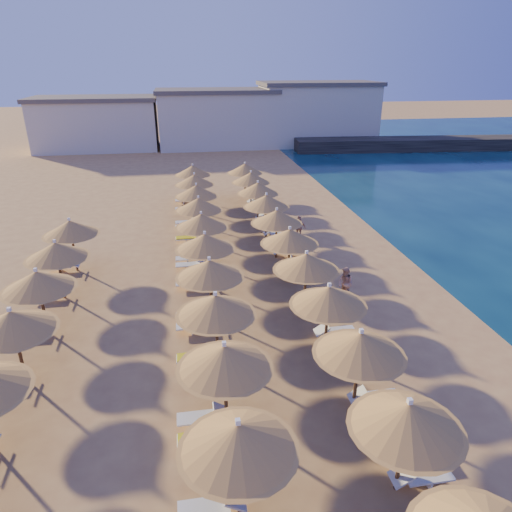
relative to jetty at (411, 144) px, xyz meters
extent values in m
plane|color=tan|center=(-26.73, -38.16, -0.75)|extent=(220.00, 220.00, 0.00)
cube|color=black|center=(0.00, 0.00, 0.00)|extent=(30.23, 6.45, 1.50)
cube|color=beige|center=(-39.83, 7.48, 2.25)|extent=(15.00, 8.00, 6.00)
cube|color=#59514C|center=(-39.83, 7.48, 5.50)|extent=(15.60, 8.48, 0.50)
cube|color=beige|center=(-24.40, 6.89, 2.65)|extent=(15.00, 8.00, 6.80)
cube|color=#59514C|center=(-24.40, 6.89, 6.30)|extent=(15.60, 8.48, 0.50)
cube|color=beige|center=(-10.69, 6.89, 3.05)|extent=(15.00, 8.00, 7.60)
cube|color=#59514C|center=(-10.69, 6.89, 7.10)|extent=(15.60, 8.48, 0.50)
cylinder|color=brown|center=(-24.34, -47.51, 0.44)|extent=(0.12, 0.12, 2.37)
cone|color=olive|center=(-24.34, -47.51, 1.76)|extent=(2.75, 2.75, 0.78)
cone|color=olive|center=(-24.34, -47.51, 1.43)|extent=(2.97, 2.97, 0.12)
cube|color=white|center=(-24.34, -47.51, 2.22)|extent=(0.12, 0.12, 0.14)
cylinder|color=brown|center=(-24.34, -44.32, 0.44)|extent=(0.12, 0.12, 2.37)
cone|color=olive|center=(-24.34, -44.32, 1.76)|extent=(2.75, 2.75, 0.78)
cone|color=olive|center=(-24.34, -44.32, 1.43)|extent=(2.97, 2.97, 0.12)
cube|color=white|center=(-24.34, -44.32, 2.22)|extent=(0.12, 0.12, 0.14)
cylinder|color=brown|center=(-24.34, -41.12, 0.44)|extent=(0.12, 0.12, 2.37)
cone|color=olive|center=(-24.34, -41.12, 1.76)|extent=(2.75, 2.75, 0.78)
cone|color=olive|center=(-24.34, -41.12, 1.43)|extent=(2.97, 2.97, 0.12)
cube|color=white|center=(-24.34, -41.12, 2.22)|extent=(0.12, 0.12, 0.14)
cylinder|color=brown|center=(-24.34, -37.93, 0.44)|extent=(0.12, 0.12, 2.37)
cone|color=olive|center=(-24.34, -37.93, 1.76)|extent=(2.75, 2.75, 0.78)
cone|color=olive|center=(-24.34, -37.93, 1.43)|extent=(2.97, 2.97, 0.12)
cube|color=white|center=(-24.34, -37.93, 2.22)|extent=(0.12, 0.12, 0.14)
cylinder|color=brown|center=(-24.34, -34.74, 0.44)|extent=(0.12, 0.12, 2.37)
cone|color=olive|center=(-24.34, -34.74, 1.76)|extent=(2.75, 2.75, 0.78)
cone|color=olive|center=(-24.34, -34.74, 1.43)|extent=(2.97, 2.97, 0.12)
cube|color=white|center=(-24.34, -34.74, 2.22)|extent=(0.12, 0.12, 0.14)
cylinder|color=brown|center=(-24.34, -31.55, 0.44)|extent=(0.12, 0.12, 2.37)
cone|color=olive|center=(-24.34, -31.55, 1.76)|extent=(2.75, 2.75, 0.78)
cone|color=olive|center=(-24.34, -31.55, 1.43)|extent=(2.97, 2.97, 0.12)
cube|color=white|center=(-24.34, -31.55, 2.22)|extent=(0.12, 0.12, 0.14)
cylinder|color=brown|center=(-24.34, -28.36, 0.44)|extent=(0.12, 0.12, 2.37)
cone|color=olive|center=(-24.34, -28.36, 1.76)|extent=(2.75, 2.75, 0.78)
cone|color=olive|center=(-24.34, -28.36, 1.43)|extent=(2.97, 2.97, 0.12)
cube|color=white|center=(-24.34, -28.36, 2.22)|extent=(0.12, 0.12, 0.14)
cylinder|color=brown|center=(-24.34, -25.17, 0.44)|extent=(0.12, 0.12, 2.37)
cone|color=olive|center=(-24.34, -25.17, 1.76)|extent=(2.75, 2.75, 0.78)
cone|color=olive|center=(-24.34, -25.17, 1.43)|extent=(2.97, 2.97, 0.12)
cube|color=white|center=(-24.34, -25.17, 2.22)|extent=(0.12, 0.12, 0.14)
cylinder|color=brown|center=(-24.34, -21.97, 0.44)|extent=(0.12, 0.12, 2.37)
cone|color=olive|center=(-24.34, -21.97, 1.76)|extent=(2.75, 2.75, 0.78)
cone|color=olive|center=(-24.34, -21.97, 1.43)|extent=(2.97, 2.97, 0.12)
cube|color=white|center=(-24.34, -21.97, 2.22)|extent=(0.12, 0.12, 0.14)
cylinder|color=brown|center=(-24.34, -18.78, 0.44)|extent=(0.12, 0.12, 2.37)
cone|color=olive|center=(-24.34, -18.78, 1.76)|extent=(2.75, 2.75, 0.78)
cone|color=olive|center=(-24.34, -18.78, 1.43)|extent=(2.97, 2.97, 0.12)
cube|color=white|center=(-24.34, -18.78, 2.22)|extent=(0.12, 0.12, 0.14)
cylinder|color=brown|center=(-28.59, -47.51, 0.44)|extent=(0.12, 0.12, 2.37)
cone|color=olive|center=(-28.59, -47.51, 1.76)|extent=(2.75, 2.75, 0.78)
cone|color=olive|center=(-28.59, -47.51, 1.43)|extent=(2.97, 2.97, 0.12)
cube|color=white|center=(-28.59, -47.51, 2.22)|extent=(0.12, 0.12, 0.14)
cylinder|color=brown|center=(-28.59, -44.32, 0.44)|extent=(0.12, 0.12, 2.37)
cone|color=olive|center=(-28.59, -44.32, 1.76)|extent=(2.75, 2.75, 0.78)
cone|color=olive|center=(-28.59, -44.32, 1.43)|extent=(2.97, 2.97, 0.12)
cube|color=white|center=(-28.59, -44.32, 2.22)|extent=(0.12, 0.12, 0.14)
cylinder|color=brown|center=(-28.59, -41.12, 0.44)|extent=(0.12, 0.12, 2.37)
cone|color=olive|center=(-28.59, -41.12, 1.76)|extent=(2.75, 2.75, 0.78)
cone|color=olive|center=(-28.59, -41.12, 1.43)|extent=(2.97, 2.97, 0.12)
cube|color=white|center=(-28.59, -41.12, 2.22)|extent=(0.12, 0.12, 0.14)
cylinder|color=brown|center=(-28.59, -37.93, 0.44)|extent=(0.12, 0.12, 2.37)
cone|color=olive|center=(-28.59, -37.93, 1.76)|extent=(2.75, 2.75, 0.78)
cone|color=olive|center=(-28.59, -37.93, 1.43)|extent=(2.97, 2.97, 0.12)
cube|color=white|center=(-28.59, -37.93, 2.22)|extent=(0.12, 0.12, 0.14)
cylinder|color=brown|center=(-28.59, -34.74, 0.44)|extent=(0.12, 0.12, 2.37)
cone|color=olive|center=(-28.59, -34.74, 1.76)|extent=(2.75, 2.75, 0.78)
cone|color=olive|center=(-28.59, -34.74, 1.43)|extent=(2.97, 2.97, 0.12)
cube|color=white|center=(-28.59, -34.74, 2.22)|extent=(0.12, 0.12, 0.14)
cylinder|color=brown|center=(-28.59, -31.55, 0.44)|extent=(0.12, 0.12, 2.37)
cone|color=olive|center=(-28.59, -31.55, 1.76)|extent=(2.75, 2.75, 0.78)
cone|color=olive|center=(-28.59, -31.55, 1.43)|extent=(2.97, 2.97, 0.12)
cube|color=white|center=(-28.59, -31.55, 2.22)|extent=(0.12, 0.12, 0.14)
cylinder|color=brown|center=(-28.59, -28.36, 0.44)|extent=(0.12, 0.12, 2.37)
cone|color=olive|center=(-28.59, -28.36, 1.76)|extent=(2.75, 2.75, 0.78)
cone|color=olive|center=(-28.59, -28.36, 1.43)|extent=(2.97, 2.97, 0.12)
cube|color=white|center=(-28.59, -28.36, 2.22)|extent=(0.12, 0.12, 0.14)
cylinder|color=brown|center=(-28.59, -25.17, 0.44)|extent=(0.12, 0.12, 2.37)
cone|color=olive|center=(-28.59, -25.17, 1.76)|extent=(2.75, 2.75, 0.78)
cone|color=olive|center=(-28.59, -25.17, 1.43)|extent=(2.97, 2.97, 0.12)
cube|color=white|center=(-28.59, -25.17, 2.22)|extent=(0.12, 0.12, 0.14)
cylinder|color=brown|center=(-28.59, -21.97, 0.44)|extent=(0.12, 0.12, 2.37)
cone|color=olive|center=(-28.59, -21.97, 1.76)|extent=(2.75, 2.75, 0.78)
cone|color=olive|center=(-28.59, -21.97, 1.43)|extent=(2.97, 2.97, 0.12)
cube|color=white|center=(-28.59, -21.97, 2.22)|extent=(0.12, 0.12, 0.14)
cylinder|color=brown|center=(-28.59, -18.78, 0.44)|extent=(0.12, 0.12, 2.37)
cone|color=olive|center=(-28.59, -18.78, 1.76)|extent=(2.75, 2.75, 0.78)
cone|color=olive|center=(-28.59, -18.78, 1.43)|extent=(2.97, 2.97, 0.12)
cube|color=white|center=(-28.59, -18.78, 2.22)|extent=(0.12, 0.12, 0.14)
cylinder|color=brown|center=(-35.51, -41.12, 0.44)|extent=(0.12, 0.12, 2.37)
cone|color=olive|center=(-35.51, -41.12, 1.76)|extent=(2.75, 2.75, 0.78)
cone|color=olive|center=(-35.51, -41.12, 1.43)|extent=(2.97, 2.97, 0.12)
cube|color=white|center=(-35.51, -41.12, 2.22)|extent=(0.12, 0.12, 0.14)
cylinder|color=brown|center=(-35.51, -37.93, 0.44)|extent=(0.12, 0.12, 2.37)
cone|color=olive|center=(-35.51, -37.93, 1.76)|extent=(2.75, 2.75, 0.78)
cone|color=olive|center=(-35.51, -37.93, 1.43)|extent=(2.97, 2.97, 0.12)
cube|color=white|center=(-35.51, -37.93, 2.22)|extent=(0.12, 0.12, 0.14)
cylinder|color=brown|center=(-35.51, -34.74, 0.44)|extent=(0.12, 0.12, 2.37)
cone|color=olive|center=(-35.51, -34.74, 1.76)|extent=(2.75, 2.75, 0.78)
cone|color=olive|center=(-35.51, -34.74, 1.43)|extent=(2.97, 2.97, 0.12)
cube|color=white|center=(-35.51, -34.74, 2.22)|extent=(0.12, 0.12, 0.14)
cylinder|color=brown|center=(-35.51, -31.55, 0.44)|extent=(0.12, 0.12, 2.37)
cone|color=olive|center=(-35.51, -31.55, 1.76)|extent=(2.75, 2.75, 0.78)
cone|color=olive|center=(-35.51, -31.55, 1.43)|extent=(2.97, 2.97, 0.12)
cube|color=white|center=(-35.51, -31.55, 2.22)|extent=(0.12, 0.12, 0.14)
cube|color=white|center=(-23.44, -47.51, -0.43)|extent=(1.31, 0.56, 0.06)
cube|color=white|center=(-23.44, -47.51, -0.59)|extent=(0.06, 0.50, 0.32)
cube|color=white|center=(-24.21, -47.51, -0.29)|extent=(0.58, 0.56, 0.40)
cube|color=white|center=(-23.44, -46.61, -0.43)|extent=(1.31, 0.56, 0.06)
cube|color=white|center=(-23.44, -46.61, -0.59)|extent=(0.06, 0.50, 0.32)
cube|color=white|center=(-24.21, -46.61, -0.29)|extent=(0.58, 0.56, 0.40)
cube|color=white|center=(-29.49, -47.51, -0.43)|extent=(1.31, 0.56, 0.06)
cube|color=white|center=(-29.49, -47.51, -0.59)|extent=(0.06, 0.50, 0.32)
cube|color=white|center=(-28.71, -47.51, -0.29)|extent=(0.58, 0.56, 0.40)
cube|color=white|center=(-23.44, -44.32, -0.43)|extent=(1.31, 0.56, 0.06)
cube|color=white|center=(-23.44, -44.32, -0.59)|extent=(0.06, 0.50, 0.32)
cube|color=white|center=(-24.21, -44.32, -0.29)|extent=(0.58, 0.56, 0.40)
cube|color=white|center=(-29.49, -44.32, -0.43)|extent=(1.31, 0.56, 0.06)
cube|color=white|center=(-29.49, -44.32, -0.59)|extent=(0.06, 0.50, 0.32)
cube|color=white|center=(-28.71, -44.32, -0.29)|extent=(0.58, 0.56, 0.40)
cube|color=white|center=(-29.49, -45.22, -0.43)|extent=(1.31, 0.56, 0.06)
cube|color=white|center=(-29.49, -45.22, -0.59)|extent=(0.06, 0.50, 0.32)
cube|color=white|center=(-28.71, -45.22, -0.29)|extent=(0.58, 0.56, 0.40)
cube|color=yellow|center=(-29.49, -45.22, -0.38)|extent=(1.26, 0.52, 0.05)
cube|color=white|center=(-23.44, -41.12, -0.43)|extent=(1.31, 0.56, 0.06)
cube|color=white|center=(-23.44, -41.12, -0.59)|extent=(0.06, 0.50, 0.32)
cube|color=white|center=(-24.21, -41.12, -0.29)|extent=(0.58, 0.56, 0.40)
cube|color=yellow|center=(-23.44, -41.12, -0.38)|extent=(1.26, 0.52, 0.05)
cube|color=white|center=(-23.44, -40.22, -0.43)|extent=(1.31, 0.56, 0.06)
cube|color=white|center=(-23.44, -40.22, -0.59)|extent=(0.06, 0.50, 0.32)
cube|color=white|center=(-24.21, -40.22, -0.29)|extent=(0.58, 0.56, 0.40)
cube|color=white|center=(-29.49, -41.12, -0.43)|extent=(1.31, 0.56, 0.06)
cube|color=white|center=(-29.49, -41.12, -0.59)|extent=(0.06, 0.50, 0.32)
cube|color=white|center=(-28.71, -41.12, -0.29)|extent=(0.58, 0.56, 0.40)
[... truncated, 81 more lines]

